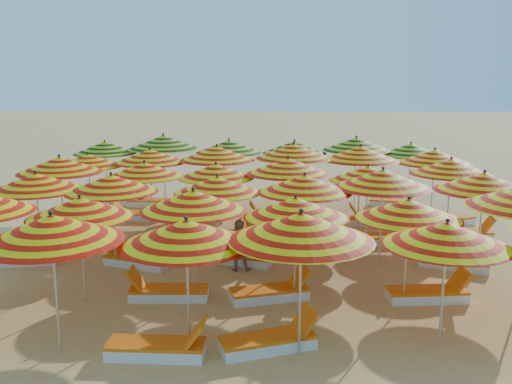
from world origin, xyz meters
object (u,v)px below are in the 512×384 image
umbrella_22 (368,173)px  lounger_11 (267,237)px  umbrella_15 (304,184)px  lounger_14 (136,215)px  umbrella_29 (434,157)px  lounger_21 (394,202)px  umbrella_24 (88,160)px  lounger_2 (270,341)px  umbrella_4 (447,234)px  lounger_9 (241,258)px  lounger_6 (429,294)px  umbrella_9 (296,207)px  umbrella_17 (484,182)px  lounger_7 (23,258)px  umbrella_13 (111,183)px  umbrella_19 (145,169)px  lounger_16 (275,218)px  beachgoer_b (238,245)px  umbrella_30 (105,148)px  lounger_1 (159,348)px  umbrella_26 (217,153)px  umbrella_8 (193,201)px  umbrella_25 (150,156)px  umbrella_33 (294,147)px  umbrella_32 (229,146)px  lounger_8 (136,260)px  umbrella_3 (301,227)px  umbrella_12 (36,182)px  umbrella_27 (294,151)px  umbrella_21 (288,166)px  lounger_10 (452,262)px  lounger_17 (374,220)px  lounger_19 (125,200)px  lounger_20 (149,202)px  lounger_18 (447,220)px  umbrella_7 (80,208)px  lounger_12 (386,239)px  umbrella_23 (451,167)px  lounger_15 (201,216)px  umbrella_34 (356,144)px  lounger_5 (271,292)px  umbrella_16 (383,179)px  umbrella_31 (163,142)px  umbrella_28 (361,153)px  umbrella_2 (186,233)px  umbrella_1 (51,228)px

umbrella_22 → lounger_11: size_ratio=1.28×
umbrella_15 → lounger_14: size_ratio=1.60×
umbrella_29 → lounger_21: (-0.67, 2.47, -2.07)m
umbrella_24 → lounger_2: bearing=-56.0°
umbrella_4 → lounger_9: (-3.82, 4.49, -1.95)m
lounger_6 → lounger_11: (-3.56, 4.28, 0.00)m
umbrella_9 → umbrella_17: bearing=24.3°
umbrella_24 → lounger_7: (-0.42, -4.37, -1.90)m
umbrella_13 → umbrella_19: (0.27, 2.53, -0.07)m
lounger_16 → beachgoer_b: beachgoer_b is taller
umbrella_30 → lounger_1: bearing=-70.2°
umbrella_30 → lounger_16: bearing=-21.1°
umbrella_26 → umbrella_8: bearing=-89.2°
umbrella_25 → umbrella_33: (4.80, 2.40, -0.00)m
lounger_9 → umbrella_32: bearing=114.5°
lounger_8 → umbrella_4: bearing=166.9°
umbrella_3 → umbrella_12: (-6.41, 4.67, -0.15)m
umbrella_19 → umbrella_29: bearing=12.5°
umbrella_4 → umbrella_27: umbrella_27 is taller
umbrella_21 → lounger_10: bearing=-28.4°
lounger_17 → lounger_19: (-8.91, 2.83, 0.00)m
umbrella_9 → lounger_20: umbrella_9 is taller
umbrella_3 → umbrella_12: umbrella_3 is taller
lounger_16 → lounger_18: bearing=174.4°
umbrella_7 → lounger_12: 8.82m
umbrella_19 → lounger_2: umbrella_19 is taller
umbrella_23 → lounger_2: size_ratio=1.54×
lounger_15 → umbrella_8: bearing=111.0°
umbrella_29 → umbrella_19: bearing=-167.5°
lounger_21 → umbrella_23: bearing=-66.2°
umbrella_34 → lounger_11: size_ratio=1.52×
umbrella_12 → umbrella_22: bearing=13.8°
umbrella_24 → lounger_5: size_ratio=1.48×
umbrella_33 → umbrella_22: bearing=-68.0°
lounger_5 → umbrella_27: bearing=67.0°
umbrella_22 → lounger_18: 4.13m
lounger_1 → lounger_20: 11.75m
umbrella_16 → umbrella_26: (-4.54, 4.29, 0.03)m
umbrella_31 → umbrella_32: (2.39, -0.02, -0.15)m
umbrella_17 → umbrella_25: size_ratio=1.04×
umbrella_22 → lounger_8: umbrella_22 is taller
lounger_18 → lounger_21: (-1.17, 2.63, 0.00)m
umbrella_12 → beachgoer_b: bearing=-3.0°
umbrella_21 → lounger_17: 4.04m
umbrella_28 → lounger_11: 4.30m
umbrella_2 → lounger_8: bearing=114.1°
lounger_9 → lounger_15: bearing=127.5°
umbrella_4 → umbrella_28: 8.64m
umbrella_30 → beachgoer_b: (5.32, -7.11, -1.52)m
umbrella_1 → umbrella_30: 11.77m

